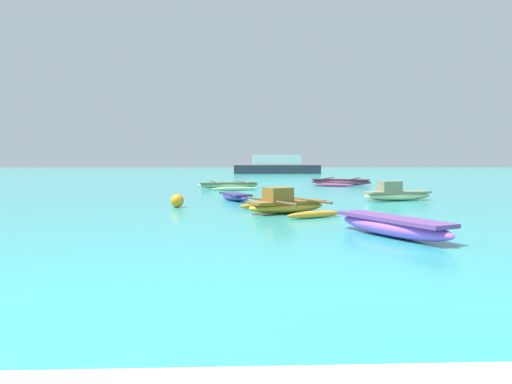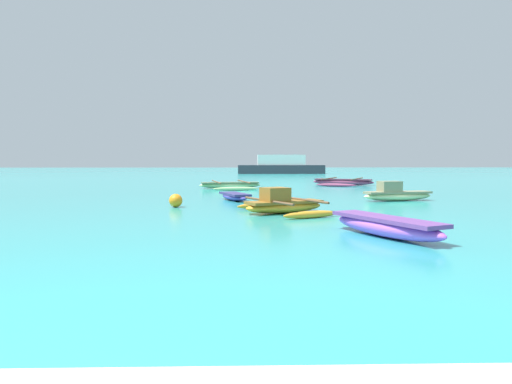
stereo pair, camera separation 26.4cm
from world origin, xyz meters
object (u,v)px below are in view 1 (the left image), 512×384
Objects in this scene: moored_boat_2 at (228,185)px; moored_boat_4 at (396,194)px; moored_boat_5 at (235,196)px; moored_boat_1 at (392,225)px; moored_boat_0 at (286,204)px; moored_boat_3 at (340,182)px; distant_ferry at (277,166)px; mooring_buoy_0 at (177,201)px.

moored_boat_2 is 10.86m from moored_boat_4.
moored_boat_1 is at bearing 0.17° from moored_boat_5.
moored_boat_1 is at bearing -94.21° from moored_boat_0.
moored_boat_3 is (7.23, 3.37, 0.02)m from moored_boat_2.
moored_boat_5 is (-6.29, 0.42, -0.11)m from moored_boat_4.
moored_boat_5 is at bearing -95.69° from moored_boat_3.
moored_boat_3 is at bearing 145.60° from moored_boat_1.
moored_boat_1 is at bearing -87.96° from moored_boat_2.
moored_boat_0 is 0.32× the size of distant_ferry.
moored_boat_0 is 1.19× the size of moored_boat_4.
moored_boat_0 reaches higher than moored_boat_3.
moored_boat_4 is at bearing -61.95° from moored_boat_2.
moored_boat_2 is at bearing 82.21° from mooring_buoy_0.
moored_boat_5 is 40.63m from distant_ferry.
moored_boat_2 is 0.97× the size of moored_boat_3.
distant_ferry is (3.56, 44.83, 0.73)m from moored_boat_0.
moored_boat_3 reaches higher than moored_boat_5.
moored_boat_2 is at bearing -99.73° from distant_ferry.
mooring_buoy_0 is at bearing -176.49° from moored_boat_4.
moored_boat_5 is (-1.53, 4.53, -0.09)m from moored_boat_0.
distant_ferry reaches higher than mooring_buoy_0.
mooring_buoy_0 is (-3.44, 1.83, -0.03)m from moored_boat_0.
moored_boat_0 is at bearing 177.29° from moored_boat_1.
moored_boat_4 reaches higher than moored_boat_5.
moored_boat_3 reaches higher than moored_boat_2.
moored_boat_4 is at bearing 15.60° from mooring_buoy_0.
moored_boat_3 is at bearing 58.46° from mooring_buoy_0.
distant_ferry reaches higher than moored_boat_2.
moored_boat_2 is (-3.68, 16.95, -0.03)m from moored_boat_1.
moored_boat_4 is at bearing -67.49° from moored_boat_3.
moored_boat_2 is at bearing 167.75° from moored_boat_1.
moored_boat_2 is at bearing 72.80° from moored_boat_0.
moored_boat_4 is (-0.50, -11.90, 0.06)m from moored_boat_3.
moored_boat_2 is 7.98m from moored_boat_3.
moored_boat_0 is 0.73× the size of moored_boat_3.
moored_boat_3 is at bearing 75.49° from moored_boat_4.
moored_boat_4 is (3.04, 8.43, 0.05)m from moored_boat_1.
moored_boat_4 is 40.74m from distant_ferry.
moored_boat_2 is 32.67m from distant_ferry.
moored_boat_1 reaches higher than moored_boat_5.
moored_boat_4 is at bearing -88.30° from distant_ferry.
mooring_buoy_0 is (-1.91, -2.71, 0.06)m from moored_boat_5.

